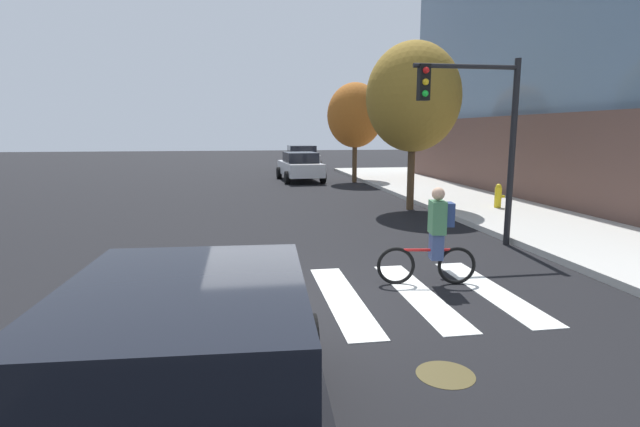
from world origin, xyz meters
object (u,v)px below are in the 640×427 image
Objects in this scene: traffic_light_near at (480,120)px; cyclist at (435,237)px; street_tree_near at (413,97)px; sedan_mid at (300,166)px; sedan_near at (192,380)px; sedan_far at (301,157)px; fire_hydrant at (498,196)px; manhole_cover at (445,374)px; street_tree_mid at (355,115)px.

cyclist is at bearing -128.44° from traffic_light_near.
street_tree_near is at bearing 73.11° from cyclist.
sedan_near is at bearing -98.97° from sedan_mid.
sedan_far is 18.77m from fire_hydrant.
cyclist is at bearing 70.18° from manhole_cover.
manhole_cover is at bearing 25.60° from sedan_near.
sedan_near is 2.76× the size of cyclist.
sedan_far is 17.62m from street_tree_near.
manhole_cover is at bearing -109.82° from cyclist.
cyclist reaches higher than fire_hydrant.
sedan_near reaches higher than manhole_cover.
traffic_light_near is at bearing -82.05° from sedan_mid.
cyclist is 2.18× the size of fire_hydrant.
sedan_near is 1.04× the size of sedan_mid.
street_tree_near reaches higher than cyclist.
manhole_cover is 3.33m from cyclist.
sedan_far is (4.47, 29.42, 0.04)m from sedan_near.
traffic_light_near is (2.01, 2.54, 2.02)m from cyclist.
sedan_far reaches higher than sedan_near.
street_tree_near reaches higher than sedan_far.
cyclist is 8.70m from street_tree_near.
sedan_far is at bearing 82.42° from sedan_mid.
fire_hydrant is (5.17, -11.04, -0.25)m from sedan_mid.
sedan_far is at bearing 86.10° from manhole_cover.
cyclist is at bearing -106.89° from street_tree_near.
street_tree_near is (2.39, 7.86, 2.86)m from cyclist.
traffic_light_near is (3.11, 5.57, 2.86)m from manhole_cover.
manhole_cover is at bearing -119.15° from traffic_light_near.
fire_hydrant is (4.21, -18.29, -0.33)m from sedan_far.
sedan_far is (1.92, 28.21, 0.85)m from manhole_cover.
sedan_near is 0.97× the size of sedan_far.
cyclist is at bearing -89.57° from sedan_mid.
cyclist is at bearing -98.68° from street_tree_mid.
sedan_far is 1.15× the size of traffic_light_near.
traffic_light_near reaches higher than sedan_far.
cyclist reaches higher than manhole_cover.
sedan_mid is at bearing 97.95° from traffic_light_near.
cyclist is 3.82m from traffic_light_near.
street_tree_near is at bearing 86.00° from traffic_light_near.
street_tree_mid is at bearing 79.55° from manhole_cover.
sedan_near is 6.01× the size of fire_hydrant.
manhole_cover is 0.14× the size of sedan_near.
fire_hydrant reaches higher than manhole_cover.
manhole_cover is 0.12× the size of street_tree_near.
street_tree_mid reaches higher than sedan_mid.
fire_hydrant is at bearing -20.29° from street_tree_near.
street_tree_mid is at bearing 81.32° from cyclist.
manhole_cover is 11.67m from fire_hydrant.
sedan_far is at bearing 101.74° from street_tree_mid.
fire_hydrant is (6.13, 9.91, 0.53)m from manhole_cover.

